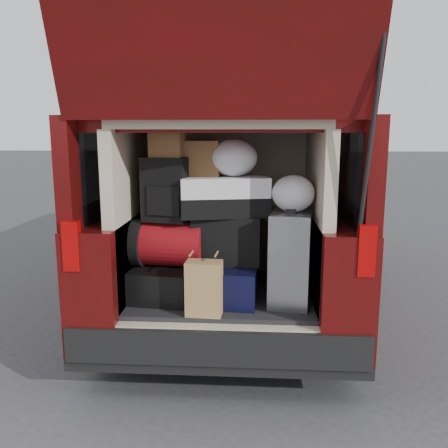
{
  "coord_description": "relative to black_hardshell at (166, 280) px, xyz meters",
  "views": [
    {
      "loc": [
        0.22,
        -3.0,
        1.69
      ],
      "look_at": [
        0.01,
        0.2,
        1.06
      ],
      "focal_mm": 38.0,
      "sensor_mm": 36.0,
      "label": 1
    }
  ],
  "objects": [
    {
      "name": "ground",
      "position": [
        0.39,
        -0.17,
        -0.66
      ],
      "size": [
        80.0,
        80.0,
        0.0
      ],
      "primitive_type": "plane",
      "color": "#313134",
      "rests_on": "ground"
    },
    {
      "name": "minivan",
      "position": [
        0.39,
        1.69,
        0.25
      ],
      "size": [
        1.9,
        5.35,
        2.77
      ],
      "color": "black",
      "rests_on": "ground"
    },
    {
      "name": "load_floor",
      "position": [
        0.39,
        0.11,
        -0.39
      ],
      "size": [
        1.24,
        1.05,
        0.55
      ],
      "primitive_type": "cube",
      "color": "black",
      "rests_on": "ground"
    },
    {
      "name": "black_hardshell",
      "position": [
        0.0,
        0.0,
        0.0
      ],
      "size": [
        0.46,
        0.59,
        0.22
      ],
      "primitive_type": "cube",
      "rotation": [
        0.0,
        0.0,
        -0.12
      ],
      "color": "black",
      "rests_on": "load_floor"
    },
    {
      "name": "navy_hardshell",
      "position": [
        0.41,
        -0.02,
        0.01
      ],
      "size": [
        0.5,
        0.59,
        0.24
      ],
      "primitive_type": "cube",
      "rotation": [
        0.0,
        0.0,
        -0.08
      ],
      "color": "black",
      "rests_on": "load_floor"
    },
    {
      "name": "silver_roller",
      "position": [
        0.86,
        -0.08,
        0.2
      ],
      "size": [
        0.32,
        0.45,
        0.62
      ],
      "primitive_type": "cube",
      "rotation": [
        0.0,
        0.0,
        -0.15
      ],
      "color": "silver",
      "rests_on": "load_floor"
    },
    {
      "name": "kraft_bag",
      "position": [
        0.3,
        -0.34,
        0.06
      ],
      "size": [
        0.23,
        0.16,
        0.35
      ],
      "primitive_type": "cube",
      "rotation": [
        0.0,
        0.0,
        -0.06
      ],
      "color": "tan",
      "rests_on": "load_floor"
    },
    {
      "name": "red_duffel",
      "position": [
        0.03,
        -0.01,
        0.27
      ],
      "size": [
        0.53,
        0.38,
        0.32
      ],
      "primitive_type": "cube",
      "rotation": [
        0.0,
        0.0,
        -0.13
      ],
      "color": "maroon",
      "rests_on": "black_hardshell"
    },
    {
      "name": "black_soft_case",
      "position": [
        0.42,
        0.01,
        0.3
      ],
      "size": [
        0.46,
        0.28,
        0.33
      ],
      "primitive_type": "cube",
      "rotation": [
        0.0,
        0.0,
        -0.01
      ],
      "color": "black",
      "rests_on": "navy_hardshell"
    },
    {
      "name": "backpack",
      "position": [
        0.02,
        -0.03,
        0.64
      ],
      "size": [
        0.33,
        0.24,
        0.43
      ],
      "primitive_type": "cube",
      "rotation": [
        0.0,
        0.0,
        -0.21
      ],
      "color": "black",
      "rests_on": "red_duffel"
    },
    {
      "name": "twotone_duffel",
      "position": [
        0.4,
        0.01,
        0.6
      ],
      "size": [
        0.64,
        0.42,
        0.26
      ],
      "primitive_type": "cube",
      "rotation": [
        0.0,
        0.0,
        0.2
      ],
      "color": "white",
      "rests_on": "black_soft_case"
    },
    {
      "name": "grocery_sack_lower",
      "position": [
        0.04,
        0.0,
        0.96
      ],
      "size": [
        0.26,
        0.22,
        0.2
      ],
      "primitive_type": "cube",
      "rotation": [
        0.0,
        0.0,
        -0.2
      ],
      "color": "brown",
      "rests_on": "backpack"
    },
    {
      "name": "grocery_sack_upper",
      "position": [
        0.26,
        0.07,
        0.85
      ],
      "size": [
        0.25,
        0.21,
        0.24
      ],
      "primitive_type": "cube",
      "rotation": [
        0.0,
        0.0,
        -0.07
      ],
      "color": "brown",
      "rests_on": "twotone_duffel"
    },
    {
      "name": "plastic_bag_center",
      "position": [
        0.47,
        0.04,
        0.86
      ],
      "size": [
        0.36,
        0.34,
        0.25
      ],
      "primitive_type": "ellipsoid",
      "rotation": [
        0.0,
        0.0,
        -0.15
      ],
      "color": "white",
      "rests_on": "twotone_duffel"
    },
    {
      "name": "plastic_bag_right",
      "position": [
        0.86,
        -0.08,
        0.63
      ],
      "size": [
        0.31,
        0.29,
        0.24
      ],
      "primitive_type": "ellipsoid",
      "rotation": [
        0.0,
        0.0,
        -0.12
      ],
      "color": "white",
      "rests_on": "silver_roller"
    }
  ]
}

